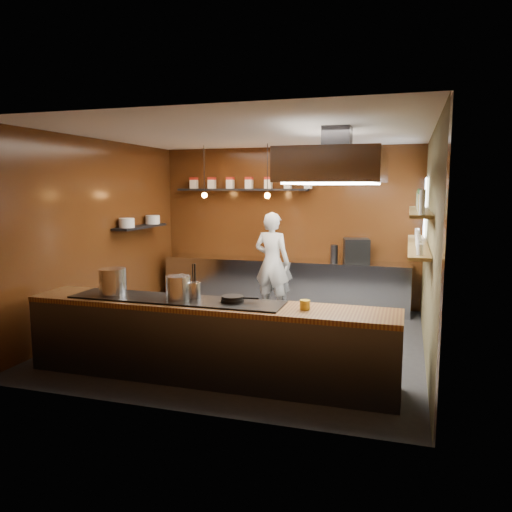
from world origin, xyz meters
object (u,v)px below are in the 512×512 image
at_px(extractor_hood, 336,167).
at_px(espresso_machine, 356,251).
at_px(chef, 272,262).
at_px(stockpot_large, 113,282).
at_px(stockpot_small, 178,287).

distance_m(extractor_hood, espresso_machine, 2.89).
relative_size(espresso_machine, chef, 0.24).
relative_size(extractor_hood, stockpot_large, 6.05).
xyz_separation_m(extractor_hood, espresso_machine, (0.03, 2.54, -1.39)).
bearing_deg(chef, extractor_hood, 132.51).
relative_size(stockpot_small, chef, 0.16).
xyz_separation_m(stockpot_small, chef, (0.23, 3.35, -0.17)).
bearing_deg(espresso_machine, stockpot_large, -136.50).
bearing_deg(stockpot_large, extractor_hood, 25.60).
relative_size(extractor_hood, stockpot_small, 6.82).
bearing_deg(chef, espresso_machine, -155.96).
distance_m(extractor_hood, chef, 3.03).
bearing_deg(espresso_machine, extractor_hood, -102.87).
distance_m(extractor_hood, stockpot_small, 2.50).
bearing_deg(stockpot_small, chef, 86.01).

